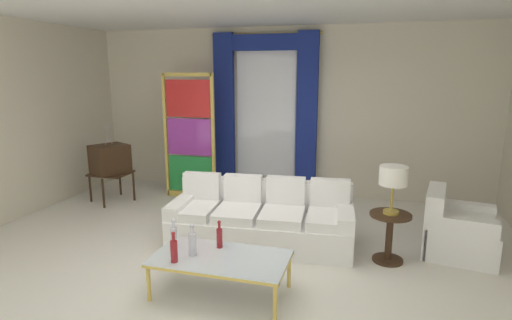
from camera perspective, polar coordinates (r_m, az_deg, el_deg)
ground_plane at (r=5.10m, az=-3.63°, el=-13.66°), size 16.00×16.00×0.00m
wall_rear at (r=7.58m, az=3.99°, el=6.68°), size 8.00×0.12×3.00m
wall_left at (r=7.21m, az=-30.73°, el=4.73°), size 0.12×7.00×3.00m
ceiling_slab at (r=5.41m, az=-1.08°, el=20.67°), size 8.00×7.60×0.04m
curtained_window at (r=7.47m, az=1.23°, el=8.48°), size 2.00×0.17×2.70m
couch_white_long at (r=5.47m, az=0.82°, el=-8.30°), size 2.40×1.11×0.86m
coffee_table at (r=4.25m, az=-4.91°, el=-13.55°), size 1.35×0.72×0.41m
bottle_blue_decanter at (r=4.46m, az=-11.30°, el=-10.25°), size 0.07×0.07×0.31m
bottle_crystal_tall at (r=4.25m, az=-8.81°, el=-11.21°), size 0.08×0.08×0.33m
bottle_amber_squat at (r=4.39m, az=-5.08°, el=-10.54°), size 0.06×0.06×0.30m
bottle_ruby_flask at (r=4.14m, az=-11.30°, el=-12.11°), size 0.07×0.07×0.31m
vintage_tv at (r=7.49m, az=-19.57°, el=-0.04°), size 0.72×0.76×1.35m
armchair_white at (r=5.70m, az=25.86°, el=-8.92°), size 0.94×0.93×0.80m
stained_glass_divider at (r=7.30m, az=-9.23°, el=2.85°), size 0.95×0.05×2.20m
peacock_figurine at (r=6.88m, az=-7.07°, el=-4.82°), size 0.44×0.60×0.50m
round_side_table at (r=5.17m, az=17.99°, el=-9.59°), size 0.48×0.48×0.59m
table_lamp_brass at (r=4.97m, az=18.50°, el=-2.35°), size 0.32×0.32×0.57m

